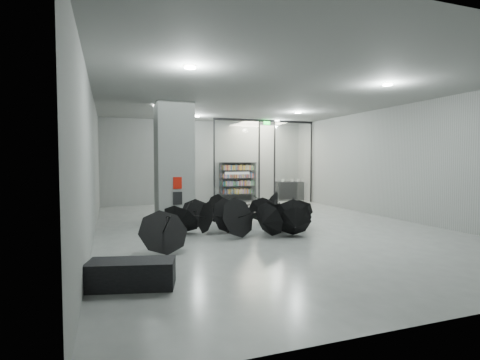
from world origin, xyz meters
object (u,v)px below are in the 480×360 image
object	(u,v)px
bench	(131,274)
shop_counter	(290,191)
umbrella_cluster	(249,221)
column	(174,163)
bookshelf	(238,182)

from	to	relation	value
bench	shop_counter	xyz separation A→B (m)	(8.67, 11.06, 0.26)
umbrella_cluster	shop_counter	bearing A→B (deg)	54.88
column	shop_counter	size ratio (longest dim) A/B	2.48
bookshelf	umbrella_cluster	bearing A→B (deg)	-109.44
bookshelf	shop_counter	world-z (taller)	bookshelf
column	bookshelf	distance (m)	6.27
shop_counter	bookshelf	bearing A→B (deg)	-174.91
bench	shop_counter	size ratio (longest dim) A/B	0.86
column	bench	xyz separation A→B (m)	(-1.78, -6.33, -1.78)
bench	bookshelf	size ratio (longest dim) A/B	0.69
bench	umbrella_cluster	bearing A→B (deg)	60.96
column	bookshelf	xyz separation A→B (m)	(3.97, 4.75, -1.00)
bookshelf	shop_counter	xyz separation A→B (m)	(2.91, -0.02, -0.51)
umbrella_cluster	column	bearing A→B (deg)	123.28
column	bookshelf	world-z (taller)	column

